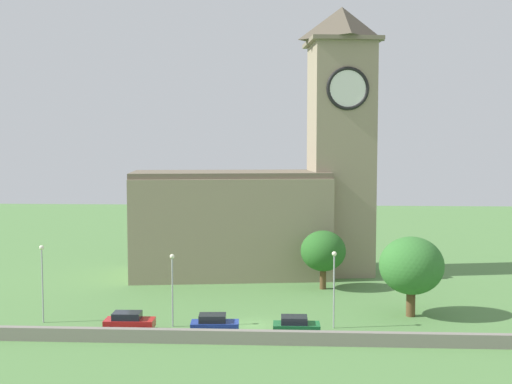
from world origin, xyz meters
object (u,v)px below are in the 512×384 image
Objects in this scene: car_blue at (214,324)px; tree_churchyard at (323,251)px; streetlamp_west_end at (42,272)px; church at (269,194)px; tree_riverside_east at (411,266)px; streetlamp_central at (334,277)px; car_green at (296,326)px; streetlamp_west_mid at (172,278)px; car_red at (129,321)px.

tree_churchyard is at bearing 60.38° from car_blue.
car_blue is at bearing -10.11° from streetlamp_west_end.
church reaches higher than tree_riverside_east.
tree_churchyard is (-0.20, 15.94, -0.31)m from streetlamp_central.
streetlamp_west_end reaches higher than car_green.
streetlamp_west_end is 35.44m from tree_riverside_east.
church is at bearing 126.24° from tree_riverside_east.
car_green is at bearing -11.12° from streetlamp_west_mid.
streetlamp_central reaches higher than car_red.
streetlamp_west_mid reaches higher than car_blue.
tree_riverside_east is at bearing 32.08° from car_green.
tree_churchyard is at bearing 90.71° from streetlamp_central.
streetlamp_west_end is 1.04× the size of streetlamp_central.
streetlamp_central reaches higher than streetlamp_west_mid.
tree_churchyard reaches higher than streetlamp_west_mid.
car_green is at bearing -7.04° from streetlamp_west_end.
church is at bearing 49.30° from streetlamp_west_end.
streetlamp_west_end reaches higher than streetlamp_west_mid.
streetlamp_west_mid is 23.21m from tree_riverside_east.
streetlamp_west_end is at bearing -173.29° from tree_riverside_east.
tree_riverside_east is at bearing 29.99° from streetlamp_central.
tree_riverside_east is (22.69, 4.86, 0.45)m from streetlamp_west_mid.
tree_riverside_east is (26.40, 6.45, 4.13)m from car_red.
church is 28.78m from car_green.
car_blue is at bearing -4.83° from car_red.
car_green is 5.82m from streetlamp_central.
streetlamp_central is at bearing 36.43° from car_green.
streetlamp_west_end is at bearing 172.96° from car_green.
church is 25.92m from streetlamp_central.
car_red is 0.66× the size of tree_churchyard.
car_green is at bearing -100.09° from tree_churchyard.
car_red is at bearing -114.24° from church.
streetlamp_west_end reaches higher than car_red.
streetlamp_central is at bearing -0.78° from streetlamp_west_end.
car_green is (3.24, -26.95, -9.57)m from church.
streetlamp_west_end is at bearing 169.89° from car_blue.
car_red is 0.57× the size of tree_riverside_east.
car_green is at bearing -83.15° from church.
car_red is at bearing 177.55° from car_green.
church is 25.21m from tree_riverside_east.
streetlamp_central is (14.87, 0.34, 0.19)m from streetlamp_west_mid.
tree_riverside_east reaches higher than streetlamp_west_mid.
church is 30.40m from car_red.
car_blue is at bearing -166.41° from streetlamp_central.
church is 7.62× the size of car_red.
car_red is 1.03× the size of car_blue.
car_green is 19.14m from tree_churchyard.
car_green is (7.24, 0.02, -0.04)m from car_blue.
streetlamp_west_mid reaches higher than car_red.
car_green is 0.53× the size of tree_riverside_east.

